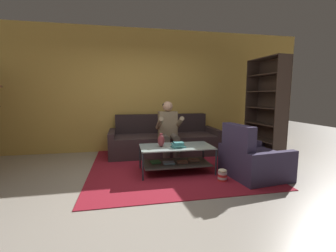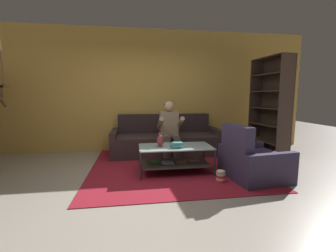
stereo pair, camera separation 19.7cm
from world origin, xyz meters
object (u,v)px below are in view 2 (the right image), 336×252
couch (166,141)px  popcorn_tub (221,176)px  person_seated_center (170,128)px  bookshelf (269,114)px  armchair (252,162)px  vase (160,140)px  book_stack (177,145)px  coffee_table (175,155)px

couch → popcorn_tub: size_ratio=12.56×
person_seated_center → bookshelf: bearing=-0.0°
person_seated_center → couch: bearing=90.0°
bookshelf → armchair: 1.75m
person_seated_center → vase: size_ratio=5.29×
person_seated_center → book_stack: (-0.02, -0.88, -0.16)m
couch → book_stack: bearing=-90.7°
couch → person_seated_center: (0.00, -0.56, 0.37)m
popcorn_tub → armchair: bearing=8.6°
book_stack → popcorn_tub: book_stack is taller
vase → bookshelf: (2.49, 0.77, 0.36)m
vase → bookshelf: 2.63m
popcorn_tub → book_stack: bearing=144.4°
armchair → popcorn_tub: bearing=-171.4°
armchair → couch: bearing=122.8°
vase → bookshelf: bookshelf is taller
vase → popcorn_tub: 1.14m
vase → book_stack: bearing=-22.1°
person_seated_center → vase: person_seated_center is taller
coffee_table → armchair: bearing=-21.4°
coffee_table → popcorn_tub: 0.85m
person_seated_center → armchair: person_seated_center is taller
couch → person_seated_center: 0.67m
bookshelf → popcorn_tub: bookshelf is taller
couch → coffee_table: size_ratio=1.98×
coffee_table → popcorn_tub: size_ratio=6.35×
vase → popcorn_tub: bearing=-31.9°
person_seated_center → coffee_table: bearing=-91.6°
book_stack → bookshelf: bookshelf is taller
couch → bookshelf: bearing=-14.2°
book_stack → couch: bearing=89.3°
coffee_table → book_stack: size_ratio=4.99×
person_seated_center → bookshelf: bookshelf is taller
person_seated_center → popcorn_tub: 1.55m
couch → armchair: (1.15, -1.79, -0.02)m
person_seated_center → armchair: bearing=-46.9°
armchair → coffee_table: bearing=158.6°
couch → armchair: 2.13m
coffee_table → popcorn_tub: coffee_table is taller
bookshelf → coffee_table: bearing=-160.9°
couch → coffee_table: 1.33m
couch → book_stack: size_ratio=9.86×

